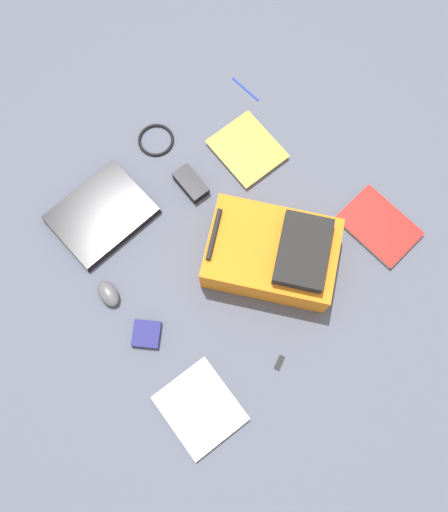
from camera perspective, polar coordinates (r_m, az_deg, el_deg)
The scene contains 12 objects.
ground_plane at distance 1.84m, azimuth -0.04°, elevation 0.70°, with size 3.52×3.52×0.00m, color #4C5160.
backpack at distance 1.76m, azimuth 5.33°, elevation 0.26°, with size 0.47×0.50×0.19m.
laptop at distance 1.91m, azimuth -12.91°, elevation 4.35°, with size 0.33×0.26×0.03m.
book_manual at distance 1.93m, azimuth 16.16°, elevation 3.07°, with size 0.18×0.26×0.02m.
book_comic at distance 1.97m, azimuth 2.47°, elevation 11.23°, with size 0.22×0.25×0.02m.
book_red at distance 1.75m, azimuth -2.54°, elevation -15.87°, with size 0.24×0.26×0.02m.
computer_mouse at distance 1.82m, azimuth -12.20°, elevation -3.95°, with size 0.06×0.10×0.04m, color #4C4C51.
cable_coil at distance 2.01m, azimuth -7.25°, elevation 12.14°, with size 0.13×0.13×0.01m, color black.
power_brick at distance 1.91m, azimuth -3.54°, elevation 7.70°, with size 0.07×0.13×0.04m, color black.
pen_black at distance 2.11m, azimuth 2.30°, elevation 17.38°, with size 0.01×0.01×0.14m, color #1933B2.
earbud_pouch at distance 1.78m, azimuth -8.25°, elevation -8.22°, with size 0.09×0.09×0.02m, color navy.
usb_stick at distance 1.77m, azimuth 5.92°, elevation -11.22°, with size 0.02×0.05×0.01m, color black.
Camera 1 is at (-0.37, -0.39, 1.76)m, focal length 37.58 mm.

